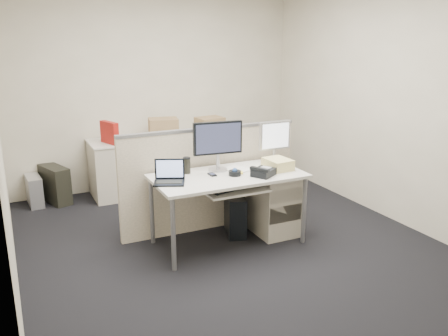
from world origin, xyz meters
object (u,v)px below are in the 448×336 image
desk (228,181)px  monitor_main (218,146)px  desk_phone (263,172)px  laptop (169,173)px

desk → monitor_main: size_ratio=2.96×
monitor_main → desk_phone: monitor_main is taller
desk → laptop: bearing=-178.2°
desk → desk_phone: size_ratio=6.84×
desk → monitor_main: 0.37m
laptop → desk_phone: laptop is taller
desk → desk_phone: (0.30, -0.18, 0.10)m
desk → desk_phone: desk_phone is taller
desk → laptop: laptop is taller
laptop → desk: bearing=25.2°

